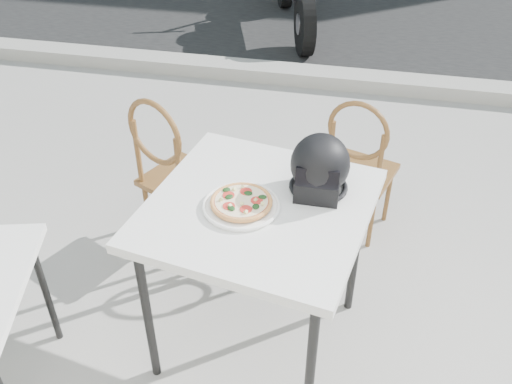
% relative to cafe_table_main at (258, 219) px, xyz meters
% --- Properties ---
extents(ground, '(80.00, 80.00, 0.00)m').
position_rel_cafe_table_main_xyz_m(ground, '(0.54, -0.10, -0.76)').
color(ground, '#9D9B95').
rests_on(ground, ground).
extents(curb, '(30.00, 0.25, 0.12)m').
position_rel_cafe_table_main_xyz_m(curb, '(0.54, 2.90, -0.70)').
color(curb, gray).
rests_on(curb, ground).
extents(cafe_table_main, '(1.02, 1.02, 0.84)m').
position_rel_cafe_table_main_xyz_m(cafe_table_main, '(0.00, 0.00, 0.00)').
color(cafe_table_main, silver).
rests_on(cafe_table_main, ground).
extents(plate, '(0.35, 0.35, 0.02)m').
position_rel_cafe_table_main_xyz_m(plate, '(-0.06, -0.03, 0.09)').
color(plate, white).
rests_on(plate, cafe_table_main).
extents(pizza, '(0.26, 0.26, 0.03)m').
position_rel_cafe_table_main_xyz_m(pizza, '(-0.06, -0.03, 0.11)').
color(pizza, '#D8924F').
rests_on(pizza, plate).
extents(helmet, '(0.25, 0.26, 0.26)m').
position_rel_cafe_table_main_xyz_m(helmet, '(0.23, 0.15, 0.19)').
color(helmet, black).
rests_on(helmet, cafe_table_main).
extents(cafe_chair_main, '(0.44, 0.44, 0.92)m').
position_rel_cafe_table_main_xyz_m(cafe_chair_main, '(0.39, 0.91, -0.25)').
color(cafe_chair_main, brown).
rests_on(cafe_chair_main, ground).
extents(cafe_chair_side, '(0.50, 0.50, 0.99)m').
position_rel_cafe_table_main_xyz_m(cafe_chair_side, '(-0.60, 0.60, -0.22)').
color(cafe_chair_side, brown).
rests_on(cafe_chair_side, ground).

